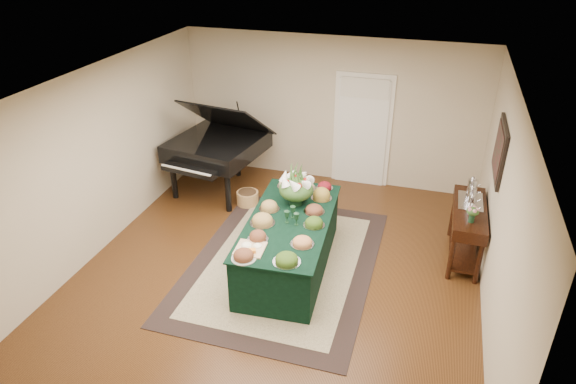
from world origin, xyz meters
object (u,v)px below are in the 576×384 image
(floral_centerpiece, at_px, (296,185))
(mahogany_sideboard, at_px, (468,219))
(grand_piano, at_px, (217,146))
(buffet_table, at_px, (289,244))

(floral_centerpiece, bearing_deg, mahogany_sideboard, 11.90)
(grand_piano, bearing_deg, buffet_table, -44.95)
(buffet_table, relative_size, floral_centerpiece, 4.66)
(buffet_table, bearing_deg, grand_piano, 135.05)
(floral_centerpiece, relative_size, grand_piano, 0.27)
(mahogany_sideboard, bearing_deg, buffet_table, -157.85)
(floral_centerpiece, bearing_deg, grand_piano, 142.31)
(buffet_table, xyz_separation_m, floral_centerpiece, (-0.04, 0.46, 0.70))
(floral_centerpiece, height_order, grand_piano, grand_piano)
(buffet_table, height_order, grand_piano, grand_piano)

